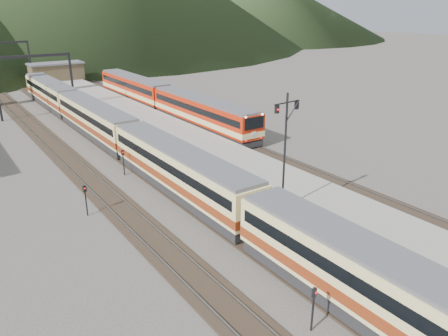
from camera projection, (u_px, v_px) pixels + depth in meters
track_main at (101, 139)px, 47.95m from camera, size 2.60×200.00×0.23m
track_far at (54, 147)px, 45.29m from camera, size 2.60×200.00×0.23m
track_second at (191, 124)px, 54.07m from camera, size 2.60×200.00×0.23m
platform at (155, 131)px, 49.24m from camera, size 8.00×100.00×1.00m
gantry_near at (34, 74)px, 56.06m from camera, size 9.55×0.25×8.00m
gantry_far at (1, 56)px, 75.33m from camera, size 9.55×0.25×8.00m
station_shed at (56, 71)px, 79.34m from camera, size 9.40×4.40×3.10m
main_train at (130, 141)px, 40.85m from camera, size 2.74×75.15×3.34m
second_train at (164, 99)px, 58.80m from camera, size 2.86×38.98×3.49m
signal_mast at (285, 141)px, 27.80m from camera, size 2.20×0.36×7.84m
short_signal_a at (313, 304)px, 19.34m from camera, size 0.26×0.23×2.27m
short_signal_b at (123, 159)px, 37.46m from camera, size 0.24×0.19×2.27m
short_signal_c at (85, 196)px, 30.15m from camera, size 0.26×0.23×2.27m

